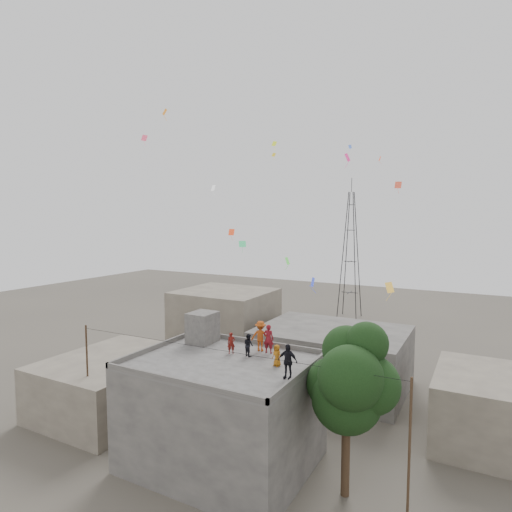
{
  "coord_description": "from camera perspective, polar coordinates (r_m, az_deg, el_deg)",
  "views": [
    {
      "loc": [
        13.11,
        -20.13,
        14.31
      ],
      "look_at": [
        1.4,
        1.54,
        12.12
      ],
      "focal_mm": 30.0,
      "sensor_mm": 36.0,
      "label": 1
    }
  ],
  "objects": [
    {
      "name": "transmission_tower",
      "position": [
        62.74,
        12.46,
        0.16
      ],
      "size": [
        2.97,
        2.97,
        20.01
      ],
      "color": "black",
      "rests_on": "ground"
    },
    {
      "name": "person_red_child",
      "position": [
        26.49,
        -3.32,
        -11.52
      ],
      "size": [
        0.57,
        0.53,
        1.3
      ],
      "primitive_type": "imported",
      "rotation": [
        0.0,
        0.0,
        0.62
      ],
      "color": "#61140F",
      "rests_on": "main_building"
    },
    {
      "name": "neighbor_north",
      "position": [
        37.79,
        10.1,
        -13.22
      ],
      "size": [
        12.0,
        9.0,
        5.0
      ],
      "primitive_type": "cube",
      "color": "#4A4745",
      "rests_on": "ground"
    },
    {
      "name": "neighbor_east",
      "position": [
        32.49,
        29.18,
        -17.48
      ],
      "size": [
        7.0,
        8.0,
        4.4
      ],
      "primitive_type": "cube",
      "color": "#665C50",
      "rests_on": "ground"
    },
    {
      "name": "person_red_adult",
      "position": [
        26.52,
        1.68,
        -10.97
      ],
      "size": [
        0.69,
        0.51,
        1.76
      ],
      "primitive_type": "imported",
      "rotation": [
        0.0,
        0.0,
        3.28
      ],
      "color": "maroon",
      "rests_on": "main_building"
    },
    {
      "name": "person_dark_adult",
      "position": [
        22.6,
        4.23,
        -13.81
      ],
      "size": [
        1.08,
        0.49,
        1.8
      ],
      "primitive_type": "imported",
      "rotation": [
        0.0,
        0.0,
        0.04
      ],
      "color": "black",
      "rests_on": "main_building"
    },
    {
      "name": "utility_line",
      "position": [
        25.01,
        -5.16,
        -19.73
      ],
      "size": [
        20.12,
        0.62,
        7.4
      ],
      "color": "black",
      "rests_on": "ground"
    },
    {
      "name": "person_dark_child",
      "position": [
        26.04,
        -1.01,
        -11.77
      ],
      "size": [
        0.81,
        0.75,
        1.34
      ],
      "primitive_type": "imported",
      "rotation": [
        0.0,
        0.0,
        2.67
      ],
      "color": "black",
      "rests_on": "main_building"
    },
    {
      "name": "person_orange_adult",
      "position": [
        26.9,
        0.61,
        -10.62
      ],
      "size": [
        1.34,
        0.96,
        1.87
      ],
      "primitive_type": "imported",
      "rotation": [
        0.0,
        0.0,
        -2.9
      ],
      "color": "#AA4513",
      "rests_on": "main_building"
    },
    {
      "name": "main_building",
      "position": [
        26.54,
        -4.52,
        -20.05
      ],
      "size": [
        10.0,
        8.0,
        6.1
      ],
      "color": "#4A4745",
      "rests_on": "ground"
    },
    {
      "name": "person_orange_child",
      "position": [
        24.41,
        2.8,
        -13.09
      ],
      "size": [
        0.68,
        0.54,
        1.21
      ],
      "primitive_type": "imported",
      "rotation": [
        0.0,
        0.0,
        -0.3
      ],
      "color": "#A65E13",
      "rests_on": "main_building"
    },
    {
      "name": "tree",
      "position": [
        23.03,
        12.53,
        -15.94
      ],
      "size": [
        4.9,
        4.6,
        9.1
      ],
      "color": "black",
      "rests_on": "ground"
    },
    {
      "name": "neighbor_west",
      "position": [
        34.97,
        -18.52,
        -15.81
      ],
      "size": [
        8.0,
        10.0,
        4.0
      ],
      "primitive_type": "cube",
      "color": "#665C50",
      "rests_on": "ground"
    },
    {
      "name": "neighbor_northwest",
      "position": [
        44.24,
        -4.14,
        -9.08
      ],
      "size": [
        9.0,
        8.0,
        7.0
      ],
      "primitive_type": "cube",
      "color": "#665C50",
      "rests_on": "ground"
    },
    {
      "name": "stair_head_box",
      "position": [
        28.9,
        -7.14,
        -9.42
      ],
      "size": [
        1.6,
        1.8,
        2.0
      ],
      "primitive_type": "cube",
      "color": "#4A4745",
      "rests_on": "main_building"
    },
    {
      "name": "ground",
      "position": [
        27.97,
        -4.47,
        -25.72
      ],
      "size": [
        140.0,
        140.0,
        0.0
      ],
      "primitive_type": "plane",
      "color": "#48433B",
      "rests_on": "ground"
    },
    {
      "name": "parapet",
      "position": [
        25.34,
        -4.57,
        -13.49
      ],
      "size": [
        10.0,
        8.0,
        0.3
      ],
      "color": "#4A4745",
      "rests_on": "main_building"
    },
    {
      "name": "kites",
      "position": [
        29.49,
        3.95,
        7.37
      ],
      "size": [
        16.84,
        16.85,
        10.55
      ],
      "color": "red",
      "rests_on": "ground"
    }
  ]
}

